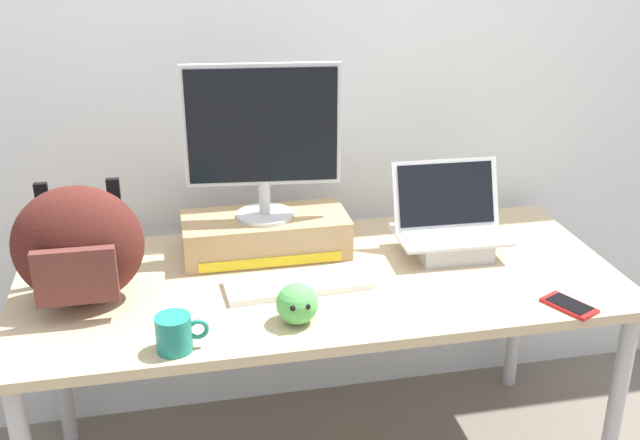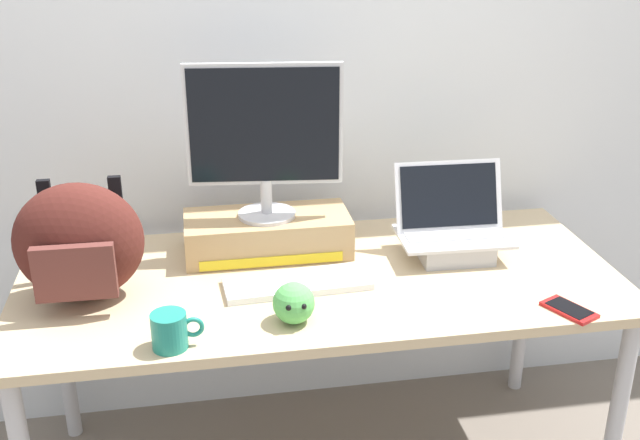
{
  "view_description": "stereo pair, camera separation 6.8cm",
  "coord_description": "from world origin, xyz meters",
  "px_view_note": "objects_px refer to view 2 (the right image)",
  "views": [
    {
      "loc": [
        -0.41,
        -1.99,
        1.76
      ],
      "look_at": [
        0.0,
        0.0,
        0.9
      ],
      "focal_mm": 42.86,
      "sensor_mm": 36.0,
      "label": 1
    },
    {
      "loc": [
        -0.35,
        -2.0,
        1.76
      ],
      "look_at": [
        0.0,
        0.0,
        0.9
      ],
      "focal_mm": 42.86,
      "sensor_mm": 36.0,
      "label": 2
    }
  ],
  "objects_px": {
    "open_laptop": "(452,237)",
    "coffee_mug": "(170,331)",
    "desktop_monitor": "(265,136)",
    "cell_phone": "(569,310)",
    "toner_box_yellow": "(267,234)",
    "external_keyboard": "(297,283)",
    "messenger_backpack": "(79,243)",
    "plush_toy": "(294,303)"
  },
  "relations": [
    {
      "from": "open_laptop",
      "to": "messenger_backpack",
      "type": "xyz_separation_m",
      "value": [
        -1.11,
        -0.1,
        0.11
      ]
    },
    {
      "from": "coffee_mug",
      "to": "open_laptop",
      "type": "bearing_deg",
      "value": 24.95
    },
    {
      "from": "toner_box_yellow",
      "to": "desktop_monitor",
      "type": "xyz_separation_m",
      "value": [
        -0.0,
        -0.0,
        0.32
      ]
    },
    {
      "from": "open_laptop",
      "to": "coffee_mug",
      "type": "bearing_deg",
      "value": -153.21
    },
    {
      "from": "toner_box_yellow",
      "to": "messenger_backpack",
      "type": "relative_size",
      "value": 1.45
    },
    {
      "from": "coffee_mug",
      "to": "external_keyboard",
      "type": "bearing_deg",
      "value": 37.08
    },
    {
      "from": "desktop_monitor",
      "to": "coffee_mug",
      "type": "relative_size",
      "value": 3.62
    },
    {
      "from": "external_keyboard",
      "to": "plush_toy",
      "type": "bearing_deg",
      "value": -104.32
    },
    {
      "from": "coffee_mug",
      "to": "messenger_backpack",
      "type": "bearing_deg",
      "value": 128.05
    },
    {
      "from": "toner_box_yellow",
      "to": "plush_toy",
      "type": "relative_size",
      "value": 4.6
    },
    {
      "from": "desktop_monitor",
      "to": "cell_phone",
      "type": "height_order",
      "value": "desktop_monitor"
    },
    {
      "from": "messenger_backpack",
      "to": "desktop_monitor",
      "type": "bearing_deg",
      "value": 22.24
    },
    {
      "from": "desktop_monitor",
      "to": "messenger_backpack",
      "type": "xyz_separation_m",
      "value": [
        -0.54,
        -0.21,
        -0.21
      ]
    },
    {
      "from": "toner_box_yellow",
      "to": "cell_phone",
      "type": "height_order",
      "value": "toner_box_yellow"
    },
    {
      "from": "toner_box_yellow",
      "to": "open_laptop",
      "type": "height_order",
      "value": "open_laptop"
    },
    {
      "from": "external_keyboard",
      "to": "cell_phone",
      "type": "bearing_deg",
      "value": -24.56
    },
    {
      "from": "toner_box_yellow",
      "to": "external_keyboard",
      "type": "xyz_separation_m",
      "value": [
        0.06,
        -0.25,
        -0.05
      ]
    },
    {
      "from": "cell_phone",
      "to": "coffee_mug",
      "type": "bearing_deg",
      "value": 153.73
    },
    {
      "from": "open_laptop",
      "to": "coffee_mug",
      "type": "height_order",
      "value": "open_laptop"
    },
    {
      "from": "coffee_mug",
      "to": "cell_phone",
      "type": "height_order",
      "value": "coffee_mug"
    },
    {
      "from": "coffee_mug",
      "to": "cell_phone",
      "type": "relative_size",
      "value": 0.81
    },
    {
      "from": "toner_box_yellow",
      "to": "plush_toy",
      "type": "distance_m",
      "value": 0.45
    },
    {
      "from": "open_laptop",
      "to": "cell_phone",
      "type": "distance_m",
      "value": 0.45
    },
    {
      "from": "external_keyboard",
      "to": "cell_phone",
      "type": "height_order",
      "value": "external_keyboard"
    },
    {
      "from": "plush_toy",
      "to": "coffee_mug",
      "type": "bearing_deg",
      "value": -167.31
    },
    {
      "from": "desktop_monitor",
      "to": "external_keyboard",
      "type": "bearing_deg",
      "value": -70.29
    },
    {
      "from": "cell_phone",
      "to": "plush_toy",
      "type": "distance_m",
      "value": 0.75
    },
    {
      "from": "external_keyboard",
      "to": "cell_phone",
      "type": "distance_m",
      "value": 0.76
    },
    {
      "from": "open_laptop",
      "to": "coffee_mug",
      "type": "xyz_separation_m",
      "value": [
        -0.87,
        -0.4,
        -0.01
      ]
    },
    {
      "from": "open_laptop",
      "to": "plush_toy",
      "type": "relative_size",
      "value": 3.12
    },
    {
      "from": "desktop_monitor",
      "to": "external_keyboard",
      "type": "relative_size",
      "value": 1.11
    },
    {
      "from": "external_keyboard",
      "to": "coffee_mug",
      "type": "relative_size",
      "value": 3.26
    },
    {
      "from": "open_laptop",
      "to": "external_keyboard",
      "type": "height_order",
      "value": "open_laptop"
    },
    {
      "from": "toner_box_yellow",
      "to": "open_laptop",
      "type": "distance_m",
      "value": 0.58
    },
    {
      "from": "toner_box_yellow",
      "to": "plush_toy",
      "type": "xyz_separation_m",
      "value": [
        0.02,
        -0.45,
        -0.01
      ]
    },
    {
      "from": "external_keyboard",
      "to": "plush_toy",
      "type": "xyz_separation_m",
      "value": [
        -0.04,
        -0.2,
        0.04
      ]
    },
    {
      "from": "external_keyboard",
      "to": "plush_toy",
      "type": "distance_m",
      "value": 0.21
    },
    {
      "from": "cell_phone",
      "to": "external_keyboard",
      "type": "bearing_deg",
      "value": 132.85
    },
    {
      "from": "messenger_backpack",
      "to": "toner_box_yellow",
      "type": "bearing_deg",
      "value": 22.34
    },
    {
      "from": "coffee_mug",
      "to": "plush_toy",
      "type": "bearing_deg",
      "value": 12.69
    },
    {
      "from": "messenger_backpack",
      "to": "plush_toy",
      "type": "height_order",
      "value": "messenger_backpack"
    },
    {
      "from": "coffee_mug",
      "to": "desktop_monitor",
      "type": "bearing_deg",
      "value": 60.01
    }
  ]
}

